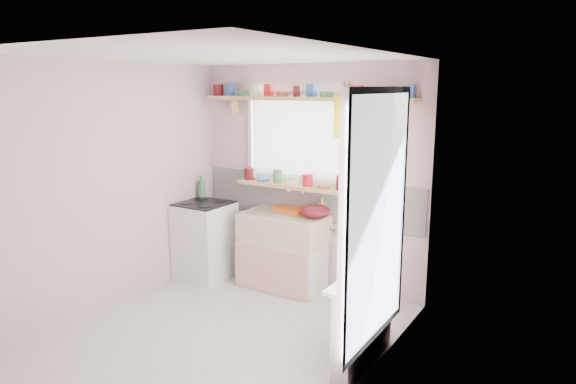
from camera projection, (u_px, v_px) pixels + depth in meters
The scene contains 19 objects.
room at pixel (332, 181), 4.84m from camera, with size 3.20×3.20×3.20m.
sink_unit at pixel (284, 250), 5.81m from camera, with size 0.95×0.65×1.11m.
cooker at pixel (205, 240), 6.09m from camera, with size 0.58×0.58×0.93m.
radiator_ledge at pixel (363, 319), 4.16m from camera, with size 0.22×0.95×0.78m.
windowsill at pixel (292, 186), 5.82m from camera, with size 1.40×0.22×0.04m, color tan.
pine_shelf at pixel (304, 99), 5.54m from camera, with size 2.52×0.24×0.04m, color tan.
shelf_crockery at pixel (304, 92), 5.52m from camera, with size 2.47×0.11×0.12m.
sill_crockery at pixel (291, 179), 5.81m from camera, with size 1.35×0.11×0.12m.
dish_tray at pixel (294, 209), 5.88m from camera, with size 0.44×0.33×0.04m, color #EB5314.
colander at pixel (316, 211), 5.57m from camera, with size 0.32×0.32×0.15m, color #590F1A.
jade_plant at pixel (357, 244), 4.11m from camera, with size 0.42×0.37×0.47m, color #32692A.
fruit_bowl at pixel (371, 257), 4.40m from camera, with size 0.32×0.32×0.08m, color silver.
herb_pot at pixel (380, 253), 4.29m from camera, with size 0.11×0.08×0.21m, color #2D6A2A.
soap_bottle_sink at pixel (322, 206), 5.69m from camera, with size 0.09×0.09×0.20m, color #EADF68.
sill_cup at pixel (251, 175), 6.14m from camera, with size 0.13×0.13×0.10m, color beige.
sill_bowl at pixel (344, 187), 5.54m from camera, with size 0.18×0.18×0.06m, color #2F6199.
shelf_vase at pixel (350, 89), 5.18m from camera, with size 0.16×0.16×0.17m, color #97562E.
cooker_bottle at pixel (201, 187), 6.26m from camera, with size 0.10×0.10×0.27m, color #3C7949.
fruit at pixel (372, 250), 4.39m from camera, with size 0.20×0.14×0.10m.
Camera 1 is at (2.80, -3.42, 2.25)m, focal length 32.00 mm.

